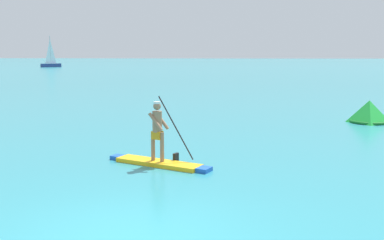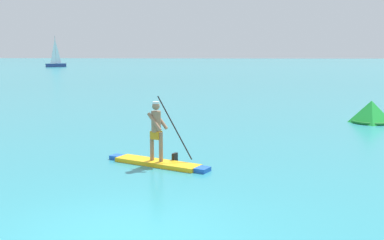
% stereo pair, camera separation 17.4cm
% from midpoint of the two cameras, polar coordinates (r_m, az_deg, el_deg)
% --- Properties ---
extents(ground, '(440.00, 440.00, 0.00)m').
position_cam_midpoint_polar(ground, '(7.82, -8.91, -14.57)').
color(ground, teal).
extents(paddleboarder_mid_center, '(3.01, 1.65, 1.89)m').
position_cam_midpoint_polar(paddleboarder_mid_center, '(12.31, -4.63, -3.97)').
color(paddleboarder_mid_center, yellow).
rests_on(paddleboarder_mid_center, ground).
extents(race_marker_buoy, '(1.62, 1.62, 0.98)m').
position_cam_midpoint_polar(race_marker_buoy, '(21.10, 21.35, 0.84)').
color(race_marker_buoy, green).
rests_on(race_marker_buoy, ground).
extents(sailboat_left_horizon, '(3.62, 3.59, 6.43)m').
position_cam_midpoint_polar(sailboat_left_horizon, '(98.65, -17.56, 7.03)').
color(sailboat_left_horizon, navy).
rests_on(sailboat_left_horizon, ground).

